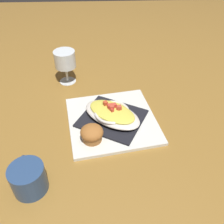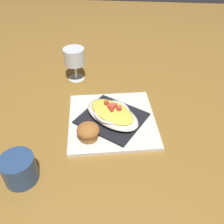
% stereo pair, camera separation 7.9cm
% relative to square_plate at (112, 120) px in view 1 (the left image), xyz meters
% --- Properties ---
extents(ground_plane, '(2.60, 2.60, 0.00)m').
position_rel_square_plate_xyz_m(ground_plane, '(0.00, 0.00, -0.01)').
color(ground_plane, olive).
extents(square_plate, '(0.32, 0.32, 0.01)m').
position_rel_square_plate_xyz_m(square_plate, '(0.00, 0.00, 0.00)').
color(square_plate, white).
rests_on(square_plate, ground_plane).
extents(folded_napkin, '(0.24, 0.25, 0.01)m').
position_rel_square_plate_xyz_m(folded_napkin, '(0.00, 0.00, 0.01)').
color(folded_napkin, black).
rests_on(folded_napkin, square_plate).
extents(gratin_dish, '(0.21, 0.22, 0.05)m').
position_rel_square_plate_xyz_m(gratin_dish, '(-0.00, 0.00, 0.03)').
color(gratin_dish, silver).
rests_on(gratin_dish, folded_napkin).
extents(muffin, '(0.07, 0.07, 0.05)m').
position_rel_square_plate_xyz_m(muffin, '(0.09, -0.06, 0.03)').
color(muffin, '#A46831').
rests_on(muffin, square_plate).
extents(coffee_mug, '(0.11, 0.09, 0.08)m').
position_rel_square_plate_xyz_m(coffee_mug, '(0.24, -0.22, 0.03)').
color(coffee_mug, navy).
rests_on(coffee_mug, ground_plane).
extents(stemmed_glass, '(0.08, 0.08, 0.13)m').
position_rel_square_plate_xyz_m(stemmed_glass, '(-0.25, -0.17, 0.09)').
color(stemmed_glass, white).
rests_on(stemmed_glass, ground_plane).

